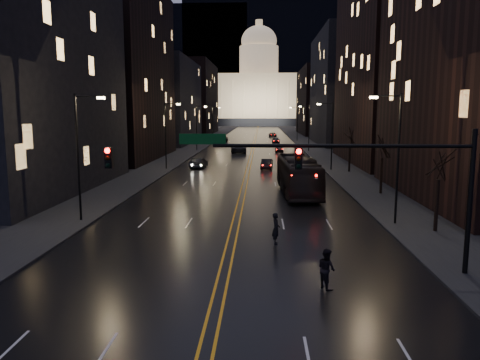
# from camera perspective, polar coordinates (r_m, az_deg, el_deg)

# --- Properties ---
(ground) EXTENTS (900.00, 900.00, 0.00)m
(ground) POSITION_cam_1_polar(r_m,az_deg,el_deg) (23.28, -1.91, -11.18)
(ground) COLOR black
(ground) RESTS_ON ground
(road) EXTENTS (20.00, 320.00, 0.02)m
(road) POSITION_cam_1_polar(r_m,az_deg,el_deg) (152.07, 1.97, 5.44)
(road) COLOR black
(road) RESTS_ON ground
(sidewalk_left) EXTENTS (8.00, 320.00, 0.16)m
(sidewalk_left) POSITION_cam_1_polar(r_m,az_deg,el_deg) (152.87, -3.31, 5.47)
(sidewalk_left) COLOR black
(sidewalk_left) RESTS_ON ground
(sidewalk_right) EXTENTS (8.00, 320.00, 0.16)m
(sidewalk_right) POSITION_cam_1_polar(r_m,az_deg,el_deg) (152.55, 7.25, 5.41)
(sidewalk_right) COLOR black
(sidewalk_right) RESTS_ON ground
(center_line) EXTENTS (0.62, 320.00, 0.01)m
(center_line) POSITION_cam_1_polar(r_m,az_deg,el_deg) (152.07, 1.97, 5.45)
(center_line) COLOR orange
(center_line) RESTS_ON road
(building_left_near) EXTENTS (12.00, 28.00, 22.00)m
(building_left_near) POSITION_cam_1_polar(r_m,az_deg,el_deg) (49.52, -25.27, 11.31)
(building_left_near) COLOR black
(building_left_near) RESTS_ON ground
(building_left_mid) EXTENTS (12.00, 30.00, 28.00)m
(building_left_mid) POSITION_cam_1_polar(r_m,az_deg,el_deg) (79.45, -14.39, 12.61)
(building_left_mid) COLOR black
(building_left_mid) RESTS_ON ground
(building_left_far) EXTENTS (12.00, 34.00, 20.00)m
(building_left_far) POSITION_cam_1_polar(r_m,az_deg,el_deg) (116.14, -8.80, 9.37)
(building_left_far) COLOR black
(building_left_far) RESTS_ON ground
(building_left_dist) EXTENTS (12.00, 40.00, 24.00)m
(building_left_dist) POSITION_cam_1_polar(r_m,az_deg,el_deg) (163.51, -5.46, 9.82)
(building_left_dist) COLOR black
(building_left_dist) RESTS_ON ground
(building_right_tall) EXTENTS (12.00, 30.00, 38.00)m
(building_right_tall) POSITION_cam_1_polar(r_m,az_deg,el_deg) (75.23, 18.18, 16.54)
(building_right_tall) COLOR black
(building_right_tall) RESTS_ON ground
(building_right_mid) EXTENTS (12.00, 34.00, 26.00)m
(building_right_mid) POSITION_cam_1_polar(r_m,az_deg,el_deg) (115.59, 12.42, 10.77)
(building_right_mid) COLOR black
(building_right_mid) RESTS_ON ground
(building_right_dist) EXTENTS (12.00, 40.00, 22.00)m
(building_right_dist) POSITION_cam_1_polar(r_m,az_deg,el_deg) (163.03, 9.53, 9.39)
(building_right_dist) COLOR black
(building_right_dist) RESTS_ON ground
(mountain_ridge) EXTENTS (520.00, 60.00, 130.00)m
(mountain_ridge) POSITION_cam_1_polar(r_m,az_deg,el_deg) (407.71, 8.32, 16.36)
(mountain_ridge) COLOR black
(mountain_ridge) RESTS_ON ground
(capitol) EXTENTS (90.00, 50.00, 58.50)m
(capitol) POSITION_cam_1_polar(r_m,az_deg,el_deg) (272.03, 2.29, 10.34)
(capitol) COLOR black
(capitol) RESTS_ON ground
(traffic_signal) EXTENTS (17.29, 0.45, 7.00)m
(traffic_signal) POSITION_cam_1_polar(r_m,az_deg,el_deg) (22.41, 13.26, 1.27)
(traffic_signal) COLOR black
(traffic_signal) RESTS_ON ground
(streetlamp_right_near) EXTENTS (2.13, 0.25, 9.00)m
(streetlamp_right_near) POSITION_cam_1_polar(r_m,az_deg,el_deg) (33.23, 18.45, 3.28)
(streetlamp_right_near) COLOR black
(streetlamp_right_near) RESTS_ON ground
(streetlamp_left_near) EXTENTS (2.13, 0.25, 9.00)m
(streetlamp_left_near) POSITION_cam_1_polar(r_m,az_deg,el_deg) (34.36, -18.89, 3.41)
(streetlamp_left_near) COLOR black
(streetlamp_left_near) RESTS_ON ground
(streetlamp_right_mid) EXTENTS (2.13, 0.25, 9.00)m
(streetlamp_right_mid) POSITION_cam_1_polar(r_m,az_deg,el_deg) (62.58, 10.99, 5.75)
(streetlamp_right_mid) COLOR black
(streetlamp_right_mid) RESTS_ON ground
(streetlamp_left_mid) EXTENTS (2.13, 0.25, 9.00)m
(streetlamp_left_mid) POSITION_cam_1_polar(r_m,az_deg,el_deg) (63.19, -8.91, 5.82)
(streetlamp_left_mid) COLOR black
(streetlamp_left_mid) RESTS_ON ground
(streetlamp_right_far) EXTENTS (2.13, 0.25, 9.00)m
(streetlamp_right_far) POSITION_cam_1_polar(r_m,az_deg,el_deg) (92.35, 8.30, 6.61)
(streetlamp_right_far) COLOR black
(streetlamp_right_far) RESTS_ON ground
(streetlamp_left_far) EXTENTS (2.13, 0.25, 9.00)m
(streetlamp_left_far) POSITION_cam_1_polar(r_m,az_deg,el_deg) (92.76, -5.21, 6.67)
(streetlamp_left_far) COLOR black
(streetlamp_left_far) RESTS_ON ground
(streetlamp_right_dist) EXTENTS (2.13, 0.25, 9.00)m
(streetlamp_right_dist) POSITION_cam_1_polar(r_m,az_deg,el_deg) (122.23, 6.92, 7.05)
(streetlamp_right_dist) COLOR black
(streetlamp_right_dist) RESTS_ON ground
(streetlamp_left_dist) EXTENTS (2.13, 0.25, 9.00)m
(streetlamp_left_dist) POSITION_cam_1_polar(r_m,az_deg,el_deg) (122.54, -3.29, 7.10)
(streetlamp_left_dist) COLOR black
(streetlamp_left_dist) RESTS_ON ground
(tree_right_near) EXTENTS (2.40, 2.40, 6.65)m
(tree_right_near) POSITION_cam_1_polar(r_m,az_deg,el_deg) (32.07, 23.13, 1.86)
(tree_right_near) COLOR black
(tree_right_near) RESTS_ON ground
(tree_right_mid) EXTENTS (2.40, 2.40, 6.65)m
(tree_right_mid) POSITION_cam_1_polar(r_m,az_deg,el_deg) (45.40, 16.99, 3.89)
(tree_right_mid) COLOR black
(tree_right_mid) RESTS_ON ground
(tree_right_far) EXTENTS (2.40, 2.40, 6.65)m
(tree_right_far) POSITION_cam_1_polar(r_m,az_deg,el_deg) (60.99, 13.29, 5.09)
(tree_right_far) COLOR black
(tree_right_far) RESTS_ON ground
(bus) EXTENTS (3.56, 12.75, 3.52)m
(bus) POSITION_cam_1_polar(r_m,az_deg,el_deg) (44.51, 7.09, 0.53)
(bus) COLOR black
(bus) RESTS_ON ground
(oncoming_car_a) EXTENTS (1.94, 4.61, 1.56)m
(oncoming_car_a) POSITION_cam_1_polar(r_m,az_deg,el_deg) (64.80, -5.13, 2.13)
(oncoming_car_a) COLOR black
(oncoming_car_a) RESTS_ON ground
(oncoming_car_b) EXTENTS (2.08, 4.48, 1.42)m
(oncoming_car_b) POSITION_cam_1_polar(r_m,az_deg,el_deg) (64.52, -5.06, 2.05)
(oncoming_car_b) COLOR black
(oncoming_car_b) RESTS_ON ground
(oncoming_car_c) EXTENTS (3.23, 6.07, 1.62)m
(oncoming_car_c) POSITION_cam_1_polar(r_m,az_deg,el_deg) (88.27, -0.20, 3.84)
(oncoming_car_c) COLOR black
(oncoming_car_c) RESTS_ON ground
(oncoming_car_d) EXTENTS (2.31, 5.47, 1.58)m
(oncoming_car_d) POSITION_cam_1_polar(r_m,az_deg,el_deg) (120.68, -2.02, 5.05)
(oncoming_car_d) COLOR black
(oncoming_car_d) RESTS_ON ground
(receding_car_a) EXTENTS (1.75, 4.16, 1.33)m
(receding_car_a) POSITION_cam_1_polar(r_m,az_deg,el_deg) (63.89, 3.27, 1.96)
(receding_car_a) COLOR black
(receding_car_a) RESTS_ON ground
(receding_car_b) EXTENTS (1.56, 3.80, 1.29)m
(receding_car_b) POSITION_cam_1_polar(r_m,az_deg,el_deg) (89.56, 4.79, 3.77)
(receding_car_b) COLOR black
(receding_car_b) RESTS_ON ground
(receding_car_c) EXTENTS (1.92, 4.65, 1.35)m
(receding_car_c) POSITION_cam_1_polar(r_m,az_deg,el_deg) (115.75, 4.39, 4.83)
(receding_car_c) COLOR black
(receding_car_c) RESTS_ON ground
(receding_car_d) EXTENTS (2.30, 4.95, 1.37)m
(receding_car_d) POSITION_cam_1_polar(r_m,az_deg,el_deg) (143.81, 4.00, 5.53)
(receding_car_d) COLOR black
(receding_car_d) RESTS_ON ground
(pedestrian_a) EXTENTS (0.47, 0.70, 1.89)m
(pedestrian_a) POSITION_cam_1_polar(r_m,az_deg,el_deg) (27.73, 4.40, -5.94)
(pedestrian_a) COLOR black
(pedestrian_a) RESTS_ON ground
(pedestrian_b) EXTENTS (0.86, 1.01, 1.82)m
(pedestrian_b) POSITION_cam_1_polar(r_m,az_deg,el_deg) (21.33, 10.49, -10.58)
(pedestrian_b) COLOR black
(pedestrian_b) RESTS_ON ground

